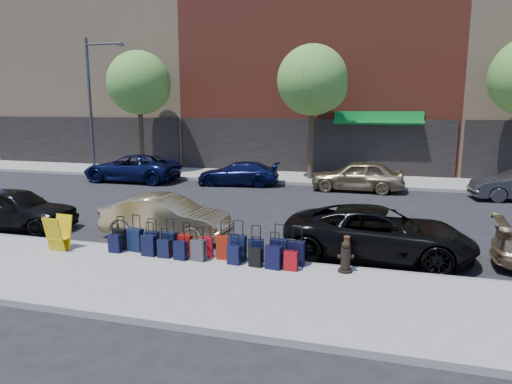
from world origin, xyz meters
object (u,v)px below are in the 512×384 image
(car_far_2, at_px, (357,176))
(car_near_2, at_px, (378,233))
(streetlight, at_px, (93,97))
(suitcase_front_5, at_px, (206,247))
(fire_hydrant, at_px, (346,258))
(display_rack, at_px, (58,234))
(car_far_0, at_px, (132,168))
(bollard, at_px, (346,253))
(tree_left, at_px, (141,85))
(car_near_1, at_px, (166,217))
(car_near_0, at_px, (14,208))
(car_far_1, at_px, (238,174))
(tree_center, at_px, (315,82))

(car_far_2, bearing_deg, car_near_2, 7.27)
(streetlight, height_order, suitcase_front_5, streetlight)
(streetlight, height_order, car_near_2, streetlight)
(fire_hydrant, relative_size, car_near_2, 0.15)
(suitcase_front_5, xyz_separation_m, display_rack, (-4.17, -0.60, 0.21))
(fire_hydrant, bearing_deg, car_far_0, 121.88)
(suitcase_front_5, height_order, bollard, suitcase_front_5)
(tree_left, distance_m, display_rack, 16.62)
(car_near_2, relative_size, car_far_0, 0.95)
(fire_hydrant, distance_m, car_near_1, 6.10)
(bollard, relative_size, car_far_0, 0.16)
(streetlight, height_order, bollard, streetlight)
(fire_hydrant, distance_m, car_near_0, 11.34)
(streetlight, bearing_deg, display_rack, -58.58)
(streetlight, height_order, car_near_1, streetlight)
(car_far_2, bearing_deg, streetlight, -95.66)
(streetlight, relative_size, car_far_1, 1.86)
(streetlight, bearing_deg, car_far_0, -29.72)
(tree_center, xyz_separation_m, car_near_2, (3.80, -12.62, -4.71))
(fire_hydrant, height_order, bollard, bollard)
(car_near_0, height_order, car_far_0, car_far_0)
(tree_center, height_order, car_near_2, tree_center)
(tree_left, height_order, car_far_1, tree_left)
(tree_left, relative_size, suitcase_front_5, 8.48)
(streetlight, distance_m, bollard, 21.74)
(car_far_0, height_order, car_far_2, car_far_2)
(bollard, xyz_separation_m, car_far_1, (-6.67, 11.83, 0.04))
(tree_center, distance_m, car_far_1, 6.45)
(streetlight, bearing_deg, bollard, -39.34)
(suitcase_front_5, distance_m, car_near_2, 4.72)
(suitcase_front_5, bearing_deg, tree_left, 116.17)
(car_far_1, bearing_deg, fire_hydrant, 21.36)
(bollard, relative_size, display_rack, 0.88)
(car_near_2, bearing_deg, tree_left, 49.42)
(tree_center, relative_size, streetlight, 0.91)
(display_rack, bearing_deg, car_far_0, 116.05)
(tree_center, bearing_deg, fire_hydrant, -77.95)
(car_near_0, distance_m, car_far_0, 10.16)
(display_rack, height_order, car_far_2, car_far_2)
(suitcase_front_5, height_order, car_far_2, car_far_2)
(streetlight, distance_m, car_far_2, 16.59)
(car_far_2, bearing_deg, display_rack, -30.22)
(tree_left, bearing_deg, car_far_2, -10.54)
(car_near_2, bearing_deg, fire_hydrant, 158.54)
(tree_center, relative_size, car_near_2, 1.43)
(fire_hydrant, height_order, car_far_0, car_far_0)
(tree_left, height_order, car_far_0, tree_left)
(car_near_2, xyz_separation_m, car_far_1, (-7.39, 10.20, -0.08))
(display_rack, distance_m, car_near_1, 3.18)
(tree_center, height_order, car_far_1, tree_center)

